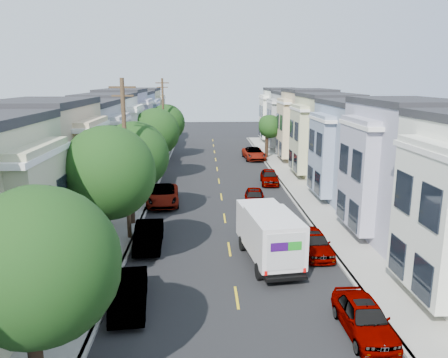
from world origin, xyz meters
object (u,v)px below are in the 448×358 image
at_px(tree_far_r, 269,127).
at_px(parked_right_a, 364,317).
at_px(tree_b, 106,173).
at_px(utility_pole_far, 163,121).
at_px(tree_e, 166,123).
at_px(parked_right_b, 314,243).
at_px(utility_pole_near, 126,161).
at_px(parked_right_d, 254,154).
at_px(parked_right_c, 269,177).
at_px(parked_left_d, 163,195).
at_px(tree_d, 155,132).
at_px(fedex_truck, 269,234).
at_px(tree_c, 133,156).
at_px(parked_left_c, 149,236).
at_px(tree_a, 36,266).
at_px(lead_sedan, 254,197).
at_px(parked_left_b, 129,293).

distance_m(tree_far_r, parked_right_a, 39.99).
distance_m(tree_b, utility_pole_far, 31.46).
distance_m(tree_e, parked_right_b, 34.09).
relative_size(utility_pole_near, parked_right_d, 1.83).
bearing_deg(parked_right_c, parked_left_d, -141.92).
bearing_deg(tree_d, parked_right_b, -59.96).
bearing_deg(parked_right_a, tree_b, 151.99).
bearing_deg(fedex_truck, tree_c, 133.39).
distance_m(parked_left_c, parked_left_d, 9.44).
relative_size(tree_b, tree_e, 1.13).
distance_m(tree_a, lead_sedan, 24.40).
bearing_deg(parked_right_b, utility_pole_near, 163.68).
bearing_deg(parked_right_d, tree_e, 171.29).
relative_size(tree_e, fedex_truck, 1.11).
distance_m(utility_pole_near, parked_left_d, 9.25).
xyz_separation_m(tree_b, tree_far_r, (13.20, 34.08, -1.47)).
distance_m(parked_left_b, parked_left_c, 7.28).
relative_size(tree_e, parked_right_b, 1.59).
distance_m(tree_c, utility_pole_far, 23.09).
xyz_separation_m(tree_b, parked_left_c, (1.40, 4.04, -4.78)).
relative_size(tree_d, parked_right_a, 1.65).
relative_size(tree_far_r, utility_pole_far, 0.56).
xyz_separation_m(tree_c, parked_right_b, (11.20, -5.90, -4.23)).
distance_m(tree_b, parked_left_d, 14.37).
relative_size(tree_b, tree_c, 1.08).
relative_size(parked_right_b, parked_right_d, 0.80).
bearing_deg(parked_left_b, tree_a, -108.54).
bearing_deg(tree_b, tree_far_r, 68.83).
relative_size(tree_far_r, parked_left_d, 1.01).
xyz_separation_m(tree_c, parked_left_b, (1.40, -11.61, -4.22)).
height_order(parked_left_c, parked_right_c, parked_left_c).
bearing_deg(tree_a, parked_right_c, 69.22).
distance_m(parked_left_d, parked_right_d, 22.21).
distance_m(tree_d, utility_pole_far, 9.62).
distance_m(tree_b, parked_right_d, 35.56).
distance_m(lead_sedan, parked_right_b, 10.66).
bearing_deg(parked_left_c, tree_a, -98.42).
distance_m(parked_right_b, parked_right_d, 30.94).
relative_size(parked_right_a, parked_right_d, 0.81).
height_order(tree_a, parked_left_d, tree_a).
bearing_deg(parked_left_c, tree_e, 90.15).
distance_m(utility_pole_near, lead_sedan, 12.41).
bearing_deg(tree_a, parked_right_a, 18.46).
relative_size(tree_e, parked_right_d, 1.27).
height_order(fedex_truck, parked_left_b, fedex_truck).
relative_size(tree_c, parked_left_d, 1.32).
xyz_separation_m(tree_c, parked_left_d, (1.40, 5.11, -4.18)).
distance_m(parked_left_c, parked_right_b, 9.92).
bearing_deg(tree_c, utility_pole_far, 90.00).
distance_m(tree_d, fedex_truck, 22.20).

